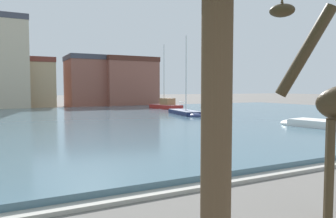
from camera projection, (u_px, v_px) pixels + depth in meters
harbor_water at (80, 122)px, 28.52m from camera, size 80.26×40.69×0.33m
quay_edge_coping at (217, 184)px, 10.25m from camera, size 80.26×0.50×0.12m
sailboat_navy at (186, 114)px, 33.89m from camera, size 2.62×6.60×8.64m
sailboat_red at (164, 106)px, 44.59m from camera, size 2.82×6.31×9.14m
townhouse_narrow_midrow at (3, 63)px, 45.49m from camera, size 6.73×5.68×13.36m
townhouse_tall_gabled at (35, 83)px, 50.77m from camera, size 5.75×6.72×7.89m
townhouse_corner_house at (94, 81)px, 54.82m from camera, size 8.91×7.63×8.56m
townhouse_end_terrace at (128, 82)px, 56.37m from camera, size 9.06×7.71×8.45m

